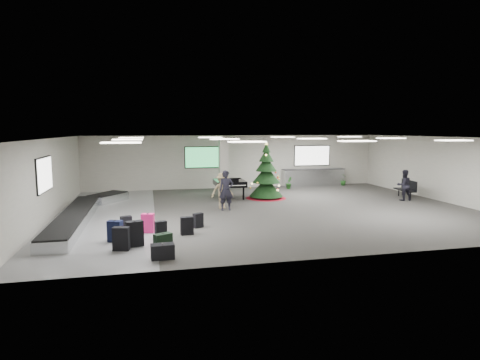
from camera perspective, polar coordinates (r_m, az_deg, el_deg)
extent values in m
plane|color=#3D3B38|center=(18.05, 4.09, -4.16)|extent=(18.00, 18.00, 0.00)
cube|color=beige|center=(24.55, -0.66, 2.63)|extent=(18.00, 0.02, 3.20)
cube|color=beige|center=(11.36, 14.56, -2.88)|extent=(18.00, 0.02, 3.20)
cube|color=beige|center=(17.44, -25.42, 0.09)|extent=(0.02, 14.00, 3.20)
cube|color=beige|center=(22.17, 26.98, 1.37)|extent=(0.02, 14.00, 3.20)
cube|color=silver|center=(17.70, 4.19, 6.05)|extent=(18.00, 14.00, 0.02)
cube|color=gray|center=(17.37, -18.66, -4.96)|extent=(4.00, 14.00, 0.01)
cube|color=#BAB4AA|center=(22.99, -2.35, 2.32)|extent=(0.50, 0.50, 3.20)
cube|color=green|center=(24.13, -5.29, 3.24)|extent=(2.20, 0.08, 1.30)
cube|color=white|center=(26.01, 10.21, 3.43)|extent=(2.40, 0.08, 1.30)
cube|color=white|center=(16.43, -26.04, 0.71)|extent=(0.08, 2.10, 1.30)
cube|color=white|center=(12.95, -16.52, 5.11)|extent=(1.20, 0.60, 0.04)
cube|color=white|center=(16.94, -15.70, 5.55)|extent=(1.20, 0.60, 0.04)
cube|color=white|center=(20.93, -15.19, 5.82)|extent=(1.20, 0.60, 0.04)
cube|color=white|center=(13.31, 1.00, 5.45)|extent=(1.20, 0.60, 0.04)
cube|color=white|center=(17.22, -2.22, 5.83)|extent=(1.20, 0.60, 0.04)
cube|color=white|center=(21.16, -4.25, 6.06)|extent=(1.20, 0.60, 0.04)
cube|color=white|center=(14.79, 16.28, 5.34)|extent=(1.20, 0.60, 0.04)
cube|color=white|center=(18.39, 10.18, 5.81)|extent=(1.20, 0.60, 0.04)
cube|color=white|center=(22.12, 6.10, 6.09)|extent=(1.20, 0.60, 0.04)
cube|color=white|center=(17.10, 28.11, 4.99)|extent=(1.20, 0.60, 0.04)
cube|color=white|center=(20.29, 20.68, 5.58)|extent=(1.20, 0.60, 0.04)
cube|color=white|center=(23.73, 15.32, 5.95)|extent=(1.20, 0.60, 0.04)
cube|color=silver|center=(16.50, -22.49, -5.10)|extent=(1.00, 8.00, 0.38)
cube|color=black|center=(16.46, -22.53, -4.38)|extent=(0.95, 7.90, 0.05)
cube|color=silver|center=(20.88, -18.26, -2.43)|extent=(1.97, 2.21, 0.38)
cube|color=black|center=(20.85, -18.29, -1.86)|extent=(1.87, 2.10, 0.05)
cube|color=silver|center=(25.86, 10.40, 0.35)|extent=(4.00, 0.60, 1.05)
cube|color=#2A2A2C|center=(25.80, 10.43, 1.53)|extent=(4.05, 0.65, 0.04)
cube|color=black|center=(12.72, -14.75, -7.40)|extent=(0.56, 0.40, 0.78)
cube|color=black|center=(12.63, -14.81, -5.62)|extent=(0.07, 0.17, 0.02)
cube|color=black|center=(13.47, -11.19, -6.95)|extent=(0.41, 0.29, 0.57)
cube|color=black|center=(13.40, -11.22, -5.74)|extent=(0.06, 0.12, 0.02)
cube|color=#EE1F72|center=(14.26, -12.96, -6.01)|extent=(0.48, 0.35, 0.67)
cube|color=black|center=(14.18, -13.00, -4.66)|extent=(0.07, 0.15, 0.02)
cube|color=black|center=(14.70, -5.98, -5.74)|extent=(0.40, 0.34, 0.53)
cube|color=black|center=(14.65, -5.99, -4.69)|extent=(0.08, 0.12, 0.02)
cube|color=black|center=(13.40, -17.33, -6.97)|extent=(0.51, 0.40, 0.68)
cube|color=black|center=(13.32, -17.39, -5.51)|extent=(0.08, 0.15, 0.02)
cube|color=black|center=(12.41, -16.54, -8.02)|extent=(0.51, 0.35, 0.70)
cube|color=black|center=(12.33, -16.60, -6.39)|extent=(0.06, 0.16, 0.02)
cube|color=black|center=(12.71, -10.91, -8.28)|extent=(0.60, 0.48, 0.36)
cube|color=black|center=(12.66, -10.93, -7.46)|extent=(0.10, 0.16, 0.02)
cube|color=black|center=(13.78, -7.56, -6.47)|extent=(0.44, 0.26, 0.61)
cube|color=black|center=(13.70, -7.58, -5.17)|extent=(0.04, 0.14, 0.02)
cube|color=black|center=(14.61, -15.89, -6.03)|extent=(0.42, 0.33, 0.55)
cube|color=black|center=(14.55, -15.93, -4.94)|extent=(0.07, 0.13, 0.02)
cube|color=black|center=(11.40, -10.95, -9.95)|extent=(0.65, 0.39, 0.41)
cube|color=black|center=(11.34, -10.97, -8.90)|extent=(0.04, 0.21, 0.02)
cone|color=maroon|center=(20.91, 3.72, -2.41)|extent=(2.08, 2.08, 0.13)
cylinder|color=#3F2819|center=(20.88, 3.72, -1.85)|extent=(0.13, 0.13, 0.55)
cone|color=black|center=(20.83, 3.73, -0.96)|extent=(1.75, 1.75, 0.99)
cone|color=black|center=(20.75, 3.75, 0.84)|extent=(1.43, 1.43, 0.88)
cone|color=black|center=(20.69, 3.76, 2.35)|extent=(1.10, 1.10, 0.77)
cone|color=black|center=(20.66, 3.77, 3.57)|extent=(0.77, 0.77, 0.66)
cone|color=black|center=(20.64, 3.78, 4.63)|extent=(0.44, 0.44, 0.49)
cone|color=#FFE566|center=(20.63, 3.78, 5.30)|extent=(0.18, 0.18, 0.20)
cube|color=black|center=(20.82, -1.49, -0.39)|extent=(1.54, 1.73, 0.27)
cube|color=black|center=(19.93, -0.99, -0.96)|extent=(1.42, 0.31, 0.10)
cube|color=white|center=(19.89, -0.98, -0.80)|extent=(1.27, 0.15, 0.02)
cube|color=black|center=(20.13, -1.13, -0.09)|extent=(0.69, 0.04, 0.22)
cylinder|color=black|center=(20.12, -2.77, -2.02)|extent=(0.10, 0.10, 0.67)
cylinder|color=black|center=(20.34, 0.50, -1.91)|extent=(0.10, 0.10, 0.67)
cylinder|color=black|center=(21.55, -1.83, -1.40)|extent=(0.10, 0.10, 0.67)
cube|color=black|center=(22.61, 22.38, -1.32)|extent=(0.66, 1.53, 0.06)
cylinder|color=black|center=(22.17, 23.23, -2.09)|extent=(0.06, 0.06, 0.39)
cylinder|color=black|center=(23.12, 21.51, -1.65)|extent=(0.06, 0.06, 0.39)
cube|color=black|center=(22.70, 22.88, -0.61)|extent=(0.22, 1.48, 0.49)
imported|color=black|center=(17.66, -1.97, -1.49)|extent=(0.67, 0.47, 1.77)
imported|color=#99835F|center=(18.07, -2.55, -1.53)|extent=(1.13, 0.76, 1.62)
imported|color=black|center=(21.71, 22.29, -0.69)|extent=(0.78, 0.62, 1.55)
imported|color=#15411C|center=(24.28, 6.95, -0.40)|extent=(0.49, 0.51, 0.73)
imported|color=#15411C|center=(26.48, 14.39, 0.06)|extent=(0.55, 0.55, 0.74)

